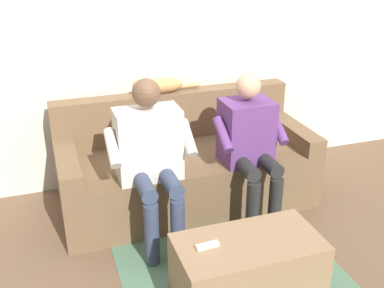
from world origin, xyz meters
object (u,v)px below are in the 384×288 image
(coffee_table, at_px, (247,269))
(person_right_seated, at_px, (151,153))
(couch, at_px, (185,168))
(remote_white, at_px, (207,246))
(person_left_seated, at_px, (249,140))
(cat_on_backrest, at_px, (159,86))

(coffee_table, relative_size, person_right_seated, 0.74)
(couch, relative_size, coffee_table, 2.32)
(couch, relative_size, remote_white, 14.72)
(person_right_seated, bearing_deg, person_left_seated, -178.09)
(person_left_seated, xyz_separation_m, remote_white, (0.63, 0.81, -0.24))
(person_right_seated, xyz_separation_m, remote_white, (-0.13, 0.78, -0.26))
(remote_white, bearing_deg, coffee_table, -9.96)
(coffee_table, distance_m, cat_on_backrest, 1.70)
(coffee_table, height_order, cat_on_backrest, cat_on_backrest)
(coffee_table, relative_size, cat_on_backrest, 1.52)
(coffee_table, bearing_deg, remote_white, -5.50)
(person_right_seated, relative_size, remote_white, 8.63)
(coffee_table, distance_m, person_right_seated, 1.01)
(couch, relative_size, person_right_seated, 1.71)
(couch, relative_size, cat_on_backrest, 3.52)
(coffee_table, relative_size, person_left_seated, 0.76)
(cat_on_backrest, bearing_deg, person_right_seated, 70.23)
(couch, xyz_separation_m, person_right_seated, (0.38, 0.42, 0.38))
(coffee_table, height_order, remote_white, remote_white)
(person_left_seated, xyz_separation_m, person_right_seated, (0.76, 0.03, 0.02))
(coffee_table, bearing_deg, couch, -90.00)
(couch, relative_size, person_left_seated, 1.77)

